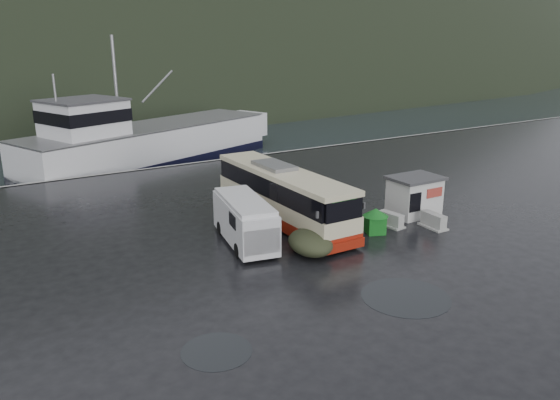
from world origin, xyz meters
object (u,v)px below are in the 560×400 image
dome_tent (310,253)px  ticket_kiosk (413,215)px  coach_bus (283,222)px  jersey_barrier_b (433,227)px  jersey_barrier_a (390,226)px  waste_bin_right (375,233)px  fishing_trawler (152,149)px  waste_bin_left (341,237)px  white_van (245,243)px

dome_tent → ticket_kiosk: bearing=11.5°
ticket_kiosk → coach_bus: bearing=158.4°
coach_bus → jersey_barrier_b: bearing=-38.3°
ticket_kiosk → jersey_barrier_a: (-2.45, -0.79, 0.00)m
jersey_barrier_a → jersey_barrier_b: bearing=-37.5°
waste_bin_right → jersey_barrier_a: (1.45, 0.37, 0.00)m
waste_bin_right → fishing_trawler: fishing_trawler is taller
ticket_kiosk → fishing_trawler: (-6.52, 26.77, 0.00)m
ticket_kiosk → jersey_barrier_b: size_ratio=1.82×
jersey_barrier_a → ticket_kiosk: bearing=17.8°
waste_bin_right → jersey_barrier_b: (3.25, -1.01, 0.00)m
ticket_kiosk → dome_tent: bearing=-167.6°
coach_bus → waste_bin_left: size_ratio=8.16×
jersey_barrier_a → coach_bus: bearing=141.2°
waste_bin_right → jersey_barrier_b: 3.40m
white_van → waste_bin_left: bearing=-10.9°
white_van → ticket_kiosk: (10.44, -1.12, 0.00)m
waste_bin_left → ticket_kiosk: ticket_kiosk is taller
waste_bin_right → dome_tent: 4.55m
white_van → waste_bin_right: 6.91m
ticket_kiosk → waste_bin_right: bearing=-162.6°
waste_bin_left → waste_bin_right: waste_bin_left is taller
jersey_barrier_b → ticket_kiosk: bearing=73.1°
dome_tent → fishing_trawler: (1.90, 28.49, 0.00)m
coach_bus → fishing_trawler: bearing=88.8°
coach_bus → fishing_trawler: size_ratio=0.39×
waste_bin_left → ticket_kiosk: size_ratio=0.47×
waste_bin_left → dome_tent: bearing=-159.2°
white_van → jersey_barrier_b: bearing=-7.4°
coach_bus → waste_bin_right: (3.18, -4.09, 0.00)m
coach_bus → waste_bin_right: size_ratio=8.30×
dome_tent → fishing_trawler: fishing_trawler is taller
dome_tent → waste_bin_right: bearing=7.1°
waste_bin_right → dome_tent: size_ratio=0.48×
waste_bin_left → jersey_barrier_a: size_ratio=0.90×
jersey_barrier_a → jersey_barrier_b: size_ratio=0.95×
waste_bin_right → jersey_barrier_b: size_ratio=0.84×
jersey_barrier_b → waste_bin_left: bearing=164.6°
waste_bin_right → ticket_kiosk: ticket_kiosk is taller
white_van → dome_tent: 3.48m
coach_bus → waste_bin_right: coach_bus is taller
coach_bus → jersey_barrier_a: size_ratio=7.33×
dome_tent → jersey_barrier_b: bearing=-3.3°
dome_tent → fishing_trawler: bearing=86.2°
jersey_barrier_b → jersey_barrier_a: bearing=142.5°
waste_bin_right → jersey_barrier_a: waste_bin_right is taller
white_van → jersey_barrier_a: size_ratio=3.65×
jersey_barrier_a → waste_bin_right: bearing=-165.8°
waste_bin_left → ticket_kiosk: 5.89m
jersey_barrier_b → white_van: bearing=161.5°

